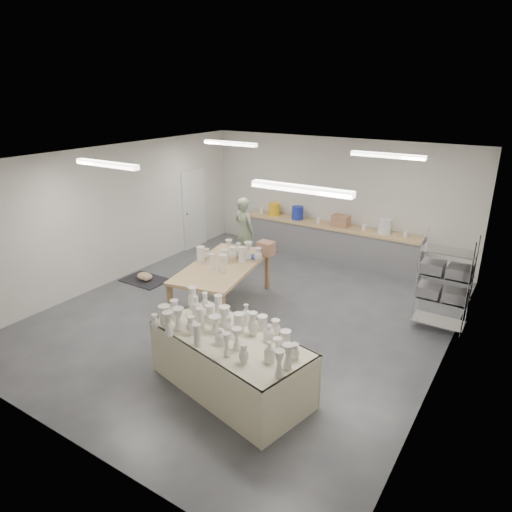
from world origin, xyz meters
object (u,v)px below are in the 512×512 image
Objects in this scene: drying_table at (230,360)px; potter at (244,231)px; red_stool at (251,250)px; work_table at (229,263)px.

potter reaches higher than drying_table.
work_table is at bearing -66.42° from red_stool.
work_table is 7.07× the size of red_stool.
drying_table is at bearing -60.03° from red_stool.
drying_table is at bearing -65.18° from work_table.
drying_table is 1.01× the size of work_table.
work_table is (-1.62, 2.25, 0.42)m from drying_table.
potter is 4.66× the size of red_stool.
potter is (-1.00, 2.02, -0.05)m from work_table.
red_stool is (-2.62, 4.54, -0.20)m from drying_table.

